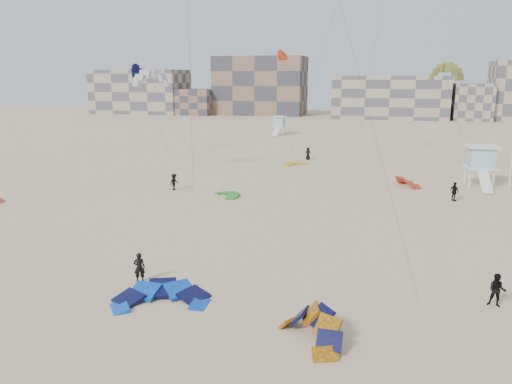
% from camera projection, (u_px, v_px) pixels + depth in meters
% --- Properties ---
extents(ground, '(320.00, 320.00, 0.00)m').
position_uv_depth(ground, '(156.00, 302.00, 26.18)').
color(ground, tan).
rests_on(ground, ground).
extents(kite_ground_blue, '(6.62, 6.76, 2.54)m').
position_uv_depth(kite_ground_blue, '(161.00, 302.00, 26.14)').
color(kite_ground_blue, blue).
rests_on(kite_ground_blue, ground).
extents(kite_ground_orange, '(5.21, 5.21, 3.75)m').
position_uv_depth(kite_ground_orange, '(311.00, 340.00, 22.36)').
color(kite_ground_orange, orange).
rests_on(kite_ground_orange, ground).
extents(kite_ground_green, '(4.31, 4.30, 0.88)m').
position_uv_depth(kite_ground_green, '(228.00, 196.00, 49.67)').
color(kite_ground_green, green).
rests_on(kite_ground_green, ground).
extents(kite_ground_red_far, '(4.69, 4.63, 3.22)m').
position_uv_depth(kite_ground_red_far, '(407.00, 186.00, 54.18)').
color(kite_ground_red_far, '#E44B18').
rests_on(kite_ground_red_far, ground).
extents(kite_ground_yellow, '(4.79, 4.83, 0.68)m').
position_uv_depth(kite_ground_yellow, '(296.00, 165.00, 67.40)').
color(kite_ground_yellow, yellow).
rests_on(kite_ground_yellow, ground).
extents(kitesurfer_main, '(0.77, 0.66, 1.78)m').
position_uv_depth(kitesurfer_main, '(139.00, 268.00, 28.55)').
color(kitesurfer_main, black).
rests_on(kitesurfer_main, ground).
extents(kitesurfer_b, '(0.99, 0.85, 1.76)m').
position_uv_depth(kitesurfer_b, '(497.00, 290.00, 25.50)').
color(kitesurfer_b, black).
rests_on(kitesurfer_b, ground).
extents(kitesurfer_c, '(0.99, 1.27, 1.73)m').
position_uv_depth(kitesurfer_c, '(174.00, 182.00, 52.14)').
color(kitesurfer_c, black).
rests_on(kitesurfer_c, ground).
extents(kitesurfer_d, '(1.02, 1.13, 1.84)m').
position_uv_depth(kitesurfer_d, '(454.00, 192.00, 47.46)').
color(kitesurfer_d, black).
rests_on(kitesurfer_d, ground).
extents(kitesurfer_e, '(0.90, 0.61, 1.78)m').
position_uv_depth(kitesurfer_e, '(308.00, 154.00, 71.45)').
color(kitesurfer_e, black).
rests_on(kitesurfer_e, ground).
extents(kite_fly_grey, '(8.83, 5.59, 11.84)m').
position_uv_depth(kite_fly_grey, '(151.00, 80.00, 57.76)').
color(kite_fly_grey, silver).
rests_on(kite_fly_grey, ground).
extents(kite_fly_olive, '(5.42, 7.51, 12.23)m').
position_uv_depth(kite_fly_olive, '(446.00, 74.00, 54.52)').
color(kite_fly_olive, brown).
rests_on(kite_fly_olive, ground).
extents(kite_fly_navy, '(5.96, 4.30, 12.56)m').
position_uv_depth(kite_fly_navy, '(138.00, 72.00, 71.90)').
color(kite_fly_navy, '#0C0E39').
rests_on(kite_fly_navy, ground).
extents(kite_fly_red, '(5.12, 7.20, 15.55)m').
position_uv_depth(kite_fly_red, '(282.00, 56.00, 85.37)').
color(kite_fly_red, '#E44B18').
rests_on(kite_fly_red, ground).
extents(lifeguard_tower_near, '(3.34, 6.13, 4.40)m').
position_uv_depth(lifeguard_tower_near, '(480.00, 166.00, 53.87)').
color(lifeguard_tower_near, white).
rests_on(lifeguard_tower_near, ground).
extents(lifeguard_tower_far, '(2.74, 5.21, 3.82)m').
position_uv_depth(lifeguard_tower_far, '(279.00, 126.00, 102.59)').
color(lifeguard_tower_far, white).
rests_on(lifeguard_tower_far, ground).
extents(condo_west_a, '(30.00, 15.00, 14.00)m').
position_uv_depth(condo_west_a, '(140.00, 92.00, 164.88)').
color(condo_west_a, tan).
rests_on(condo_west_a, ground).
extents(condo_west_b, '(28.00, 14.00, 18.00)m').
position_uv_depth(condo_west_b, '(260.00, 86.00, 157.85)').
color(condo_west_b, '#7F5F4D').
rests_on(condo_west_b, ground).
extents(condo_mid, '(32.00, 16.00, 12.00)m').
position_uv_depth(condo_mid, '(390.00, 97.00, 144.42)').
color(condo_mid, tan).
rests_on(condo_mid, ground).
extents(condo_fill_left, '(12.00, 10.00, 8.00)m').
position_uv_depth(condo_fill_left, '(195.00, 102.00, 158.50)').
color(condo_fill_left, '#7F5F4D').
rests_on(condo_fill_left, ground).
extents(condo_fill_right, '(10.00, 10.00, 10.00)m').
position_uv_depth(condo_fill_right, '(472.00, 102.00, 137.08)').
color(condo_fill_right, tan).
rests_on(condo_fill_right, ground).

